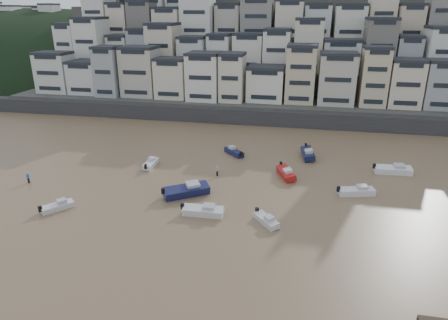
% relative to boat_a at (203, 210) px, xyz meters
% --- Properties ---
extents(ground, '(400.00, 400.00, 0.00)m').
position_rel_boat_a_xyz_m(ground, '(-9.10, -19.77, -0.80)').
color(ground, '#8F6F4D').
rests_on(ground, ground).
extents(sea_strip, '(340.00, 340.00, 0.00)m').
position_rel_boat_a_xyz_m(sea_strip, '(-119.10, 125.23, -0.80)').
color(sea_strip, '#4A5F6A').
rests_on(sea_strip, ground).
extents(harbor_wall, '(140.00, 3.00, 3.50)m').
position_rel_boat_a_xyz_m(harbor_wall, '(0.90, 45.23, 0.95)').
color(harbor_wall, '#38383A').
rests_on(harbor_wall, ground).
extents(hillside, '(141.04, 66.00, 50.00)m').
position_rel_boat_a_xyz_m(hillside, '(5.63, 85.07, 12.21)').
color(hillside, '#4C4C47').
rests_on(hillside, ground).
extents(headland, '(216.00, 135.00, 53.33)m').
position_rel_boat_a_xyz_m(headland, '(-104.10, 115.22, -0.78)').
color(headland, black).
rests_on(headland, ground).
extents(boat_a, '(5.92, 2.07, 1.60)m').
position_rel_boat_a_xyz_m(boat_a, '(0.00, 0.00, 0.00)').
color(boat_a, silver).
rests_on(boat_a, ground).
extents(boat_b, '(4.06, 4.46, 1.24)m').
position_rel_boat_a_xyz_m(boat_b, '(8.34, -0.47, -0.18)').
color(boat_b, silver).
rests_on(boat_b, ground).
extents(boat_c, '(7.35, 6.15, 1.99)m').
position_rel_boat_a_xyz_m(boat_c, '(-3.83, 5.18, 0.20)').
color(boat_c, '#161945').
rests_on(boat_c, ground).
extents(boat_d, '(5.97, 3.24, 1.55)m').
position_rel_boat_a_xyz_m(boat_d, '(20.32, 10.46, -0.02)').
color(boat_d, silver).
rests_on(boat_d, ground).
extents(boat_e, '(3.94, 6.20, 1.61)m').
position_rel_boat_a_xyz_m(boat_e, '(9.89, 15.14, 0.00)').
color(boat_e, '#A61714').
rests_on(boat_e, ground).
extents(boat_f, '(1.76, 5.03, 1.36)m').
position_rel_boat_a_xyz_m(boat_f, '(-13.15, 15.03, -0.12)').
color(boat_f, white).
rests_on(boat_f, ground).
extents(boat_g, '(6.52, 2.49, 1.75)m').
position_rel_boat_a_xyz_m(boat_g, '(27.03, 19.96, 0.07)').
color(boat_g, white).
rests_on(boat_g, ground).
extents(boat_h, '(4.72, 4.98, 1.41)m').
position_rel_boat_a_xyz_m(boat_h, '(-0.18, 23.81, -0.09)').
color(boat_h, '#141740').
rests_on(boat_h, ground).
extents(boat_i, '(3.03, 6.77, 1.78)m').
position_rel_boat_a_xyz_m(boat_i, '(13.24, 25.05, 0.09)').
color(boat_i, '#121839').
rests_on(boat_i, ground).
extents(boat_j, '(4.09, 4.57, 1.27)m').
position_rel_boat_a_xyz_m(boat_j, '(-19.62, -2.46, -0.17)').
color(boat_j, silver).
rests_on(boat_j, ground).
extents(person_blue, '(0.44, 0.44, 1.74)m').
position_rel_boat_a_xyz_m(person_blue, '(-29.17, 4.56, 0.07)').
color(person_blue, blue).
rests_on(person_blue, ground).
extents(person_pink, '(0.44, 0.44, 1.74)m').
position_rel_boat_a_xyz_m(person_pink, '(-1.06, 13.32, 0.07)').
color(person_pink, '#B88290').
rests_on(person_pink, ground).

